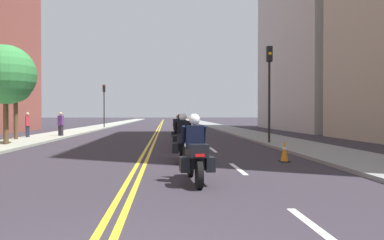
{
  "coord_description": "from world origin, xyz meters",
  "views": [
    {
      "loc": [
        0.79,
        -3.17,
        1.59
      ],
      "look_at": [
        1.92,
        13.62,
        1.34
      ],
      "focal_mm": 36.3,
      "sensor_mm": 36.0,
      "label": 1
    }
  ],
  "objects_px": {
    "traffic_light_far": "(104,98)",
    "pedestrian_1": "(61,124)",
    "traffic_light_near": "(269,77)",
    "motorcycle_3": "(178,131)",
    "motorcycle_1": "(183,142)",
    "traffic_cone_0": "(284,151)",
    "pedestrian_0": "(28,125)",
    "street_tree_1": "(6,75)",
    "motorcycle_2": "(180,135)",
    "street_tree_0": "(16,87)",
    "motorcycle_0": "(195,155)"
  },
  "relations": [
    {
      "from": "traffic_cone_0",
      "to": "traffic_light_near",
      "type": "distance_m",
      "value": 8.0
    },
    {
      "from": "motorcycle_1",
      "to": "motorcycle_3",
      "type": "xyz_separation_m",
      "value": [
        0.11,
        8.61,
        -0.02
      ]
    },
    {
      "from": "traffic_light_near",
      "to": "pedestrian_1",
      "type": "relative_size",
      "value": 2.96
    },
    {
      "from": "street_tree_0",
      "to": "street_tree_1",
      "type": "height_order",
      "value": "street_tree_1"
    },
    {
      "from": "motorcycle_2",
      "to": "pedestrian_0",
      "type": "distance_m",
      "value": 12.73
    },
    {
      "from": "motorcycle_3",
      "to": "traffic_light_near",
      "type": "distance_m",
      "value": 5.74
    },
    {
      "from": "traffic_cone_0",
      "to": "street_tree_1",
      "type": "distance_m",
      "value": 13.98
    },
    {
      "from": "traffic_light_near",
      "to": "traffic_light_far",
      "type": "height_order",
      "value": "traffic_light_near"
    },
    {
      "from": "motorcycle_1",
      "to": "street_tree_0",
      "type": "height_order",
      "value": "street_tree_0"
    },
    {
      "from": "pedestrian_0",
      "to": "street_tree_1",
      "type": "distance_m",
      "value": 6.64
    },
    {
      "from": "traffic_cone_0",
      "to": "street_tree_1",
      "type": "height_order",
      "value": "street_tree_1"
    },
    {
      "from": "traffic_cone_0",
      "to": "traffic_light_far",
      "type": "relative_size",
      "value": 0.15
    },
    {
      "from": "motorcycle_1",
      "to": "motorcycle_2",
      "type": "relative_size",
      "value": 1.0
    },
    {
      "from": "traffic_light_far",
      "to": "pedestrian_1",
      "type": "relative_size",
      "value": 2.83
    },
    {
      "from": "motorcycle_0",
      "to": "motorcycle_1",
      "type": "xyz_separation_m",
      "value": [
        -0.1,
        4.04,
        0.01
      ]
    },
    {
      "from": "traffic_cone_0",
      "to": "pedestrian_0",
      "type": "height_order",
      "value": "pedestrian_0"
    },
    {
      "from": "pedestrian_1",
      "to": "motorcycle_2",
      "type": "bearing_deg",
      "value": -25.41
    },
    {
      "from": "motorcycle_1",
      "to": "pedestrian_0",
      "type": "relative_size",
      "value": 1.33
    },
    {
      "from": "traffic_cone_0",
      "to": "traffic_light_near",
      "type": "relative_size",
      "value": 0.14
    },
    {
      "from": "traffic_light_near",
      "to": "pedestrian_0",
      "type": "distance_m",
      "value": 15.55
    },
    {
      "from": "traffic_light_far",
      "to": "pedestrian_0",
      "type": "xyz_separation_m",
      "value": [
        -1.93,
        -18.6,
        -2.5
      ]
    },
    {
      "from": "traffic_cone_0",
      "to": "pedestrian_0",
      "type": "relative_size",
      "value": 0.42
    },
    {
      "from": "traffic_cone_0",
      "to": "motorcycle_2",
      "type": "bearing_deg",
      "value": 127.07
    },
    {
      "from": "traffic_light_far",
      "to": "street_tree_0",
      "type": "height_order",
      "value": "traffic_light_far"
    },
    {
      "from": "traffic_light_far",
      "to": "street_tree_0",
      "type": "relative_size",
      "value": 1.18
    },
    {
      "from": "pedestrian_1",
      "to": "street_tree_0",
      "type": "xyz_separation_m",
      "value": [
        -1.66,
        -3.51,
        2.29
      ]
    },
    {
      "from": "traffic_light_near",
      "to": "motorcycle_3",
      "type": "bearing_deg",
      "value": 160.75
    },
    {
      "from": "pedestrian_1",
      "to": "street_tree_1",
      "type": "xyz_separation_m",
      "value": [
        -0.66,
        -7.45,
        2.62
      ]
    },
    {
      "from": "street_tree_1",
      "to": "motorcycle_1",
      "type": "bearing_deg",
      "value": -38.2
    },
    {
      "from": "traffic_cone_0",
      "to": "motorcycle_0",
      "type": "bearing_deg",
      "value": -130.87
    },
    {
      "from": "street_tree_1",
      "to": "motorcycle_0",
      "type": "bearing_deg",
      "value": -51.4
    },
    {
      "from": "pedestrian_0",
      "to": "traffic_cone_0",
      "type": "bearing_deg",
      "value": -161.43
    },
    {
      "from": "traffic_cone_0",
      "to": "street_tree_0",
      "type": "bearing_deg",
      "value": 139.84
    },
    {
      "from": "traffic_light_near",
      "to": "traffic_light_far",
      "type": "bearing_deg",
      "value": 116.95
    },
    {
      "from": "pedestrian_0",
      "to": "pedestrian_1",
      "type": "bearing_deg",
      "value": -76.16
    },
    {
      "from": "traffic_cone_0",
      "to": "traffic_light_far",
      "type": "height_order",
      "value": "traffic_light_far"
    },
    {
      "from": "motorcycle_2",
      "to": "motorcycle_1",
      "type": "bearing_deg",
      "value": -93.94
    },
    {
      "from": "motorcycle_1",
      "to": "motorcycle_3",
      "type": "relative_size",
      "value": 1.02
    },
    {
      "from": "motorcycle_0",
      "to": "traffic_light_near",
      "type": "bearing_deg",
      "value": 63.79
    },
    {
      "from": "pedestrian_0",
      "to": "street_tree_1",
      "type": "height_order",
      "value": "street_tree_1"
    },
    {
      "from": "motorcycle_2",
      "to": "traffic_cone_0",
      "type": "distance_m",
      "value": 5.51
    },
    {
      "from": "motorcycle_2",
      "to": "motorcycle_3",
      "type": "bearing_deg",
      "value": 86.29
    },
    {
      "from": "traffic_light_far",
      "to": "traffic_light_near",
      "type": "bearing_deg",
      "value": -63.05
    },
    {
      "from": "motorcycle_1",
      "to": "traffic_light_far",
      "type": "height_order",
      "value": "traffic_light_far"
    },
    {
      "from": "traffic_light_far",
      "to": "motorcycle_2",
      "type": "bearing_deg",
      "value": -74.36
    },
    {
      "from": "traffic_cone_0",
      "to": "pedestrian_1",
      "type": "xyz_separation_m",
      "value": [
        -11.12,
        14.3,
        0.53
      ]
    },
    {
      "from": "traffic_light_far",
      "to": "pedestrian_1",
      "type": "height_order",
      "value": "traffic_light_far"
    },
    {
      "from": "motorcycle_1",
      "to": "street_tree_0",
      "type": "bearing_deg",
      "value": 130.98
    },
    {
      "from": "motorcycle_1",
      "to": "motorcycle_3",
      "type": "bearing_deg",
      "value": 88.51
    },
    {
      "from": "motorcycle_1",
      "to": "traffic_cone_0",
      "type": "bearing_deg",
      "value": -4.9
    }
  ]
}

